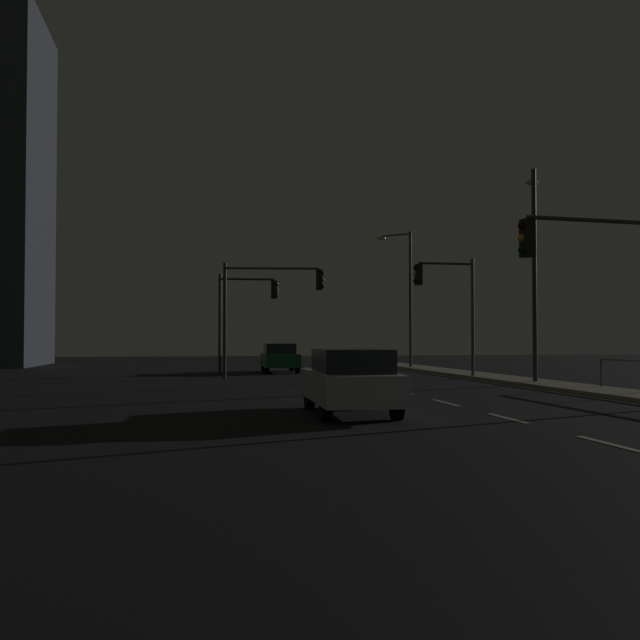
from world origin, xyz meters
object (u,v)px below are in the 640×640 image
car (350,380)px  traffic_light_near_left (269,296)px  traffic_light_overhead_east (448,294)px  street_lamp_far_end (534,257)px  street_lamp_corner (405,286)px  traffic_light_mid_left (246,305)px  car_oncoming (280,357)px  traffic_light_far_center (607,266)px

car → traffic_light_near_left: (-0.26, 15.98, 2.99)m
car → traffic_light_overhead_east: size_ratio=0.83×
street_lamp_far_end → street_lamp_corner: (-0.58, 15.39, -0.03)m
traffic_light_mid_left → traffic_light_overhead_east: bearing=-34.1°
car_oncoming → traffic_light_overhead_east: (6.79, -7.68, 3.05)m
car → traffic_light_near_left: 16.26m
traffic_light_overhead_east → traffic_light_mid_left: 10.60m
car → traffic_light_mid_left: (-1.04, 19.95, 2.78)m
traffic_light_mid_left → street_lamp_corner: size_ratio=0.63×
traffic_light_overhead_east → street_lamp_corner: bearing=83.0°
traffic_light_far_center → street_lamp_far_end: street_lamp_far_end is taller
car_oncoming → street_lamp_far_end: bearing=-54.6°
traffic_light_far_center → traffic_light_mid_left: size_ratio=0.96×
car → traffic_light_mid_left: 20.17m
street_lamp_far_end → traffic_light_mid_left: bearing=135.5°
street_lamp_far_end → traffic_light_overhead_east: bearing=112.8°
traffic_light_far_center → traffic_light_mid_left: 21.55m
traffic_light_near_left → street_lamp_far_end: bearing=-33.4°
street_lamp_far_end → traffic_light_near_left: bearing=146.6°
traffic_light_mid_left → street_lamp_corner: 11.33m
car → car_oncoming: same height
traffic_light_far_center → traffic_light_overhead_east: bearing=85.9°
traffic_light_far_center → traffic_light_near_left: 17.58m
car → traffic_light_far_center: 7.31m
traffic_light_mid_left → street_lamp_far_end: (10.69, -10.50, 1.49)m
car → street_lamp_corner: (9.07, 24.84, 4.24)m
car_oncoming → street_lamp_corner: 9.69m
car → street_lamp_corner: street_lamp_corner is taller
street_lamp_corner → traffic_light_mid_left: bearing=-154.2°
street_lamp_far_end → car: bearing=-135.6°
traffic_light_overhead_east → street_lamp_corner: size_ratio=0.65×
car → traffic_light_overhead_east: (7.73, 14.00, 3.05)m
traffic_light_far_center → traffic_light_mid_left: bearing=111.1°
traffic_light_far_center → street_lamp_far_end: (2.92, 9.61, 1.41)m
traffic_light_overhead_east → street_lamp_corner: 10.99m
traffic_light_mid_left → street_lamp_far_end: 15.06m
traffic_light_far_center → traffic_light_mid_left: traffic_light_mid_left is taller
traffic_light_overhead_east → street_lamp_corner: (1.33, 10.84, 1.19)m
traffic_light_far_center → street_lamp_far_end: size_ratio=0.59×
traffic_light_far_center → traffic_light_near_left: traffic_light_near_left is taller
traffic_light_near_left → street_lamp_corner: (9.32, 8.86, 1.25)m
car_oncoming → traffic_light_far_center: size_ratio=0.90×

